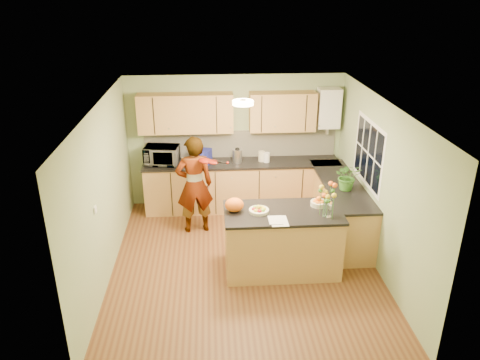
{
  "coord_description": "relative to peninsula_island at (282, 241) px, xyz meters",
  "views": [
    {
      "loc": [
        -0.47,
        -6.13,
        4.03
      ],
      "look_at": [
        -0.03,
        0.5,
        1.2
      ],
      "focal_mm": 35.0,
      "sensor_mm": 36.0,
      "label": 1
    }
  ],
  "objects": [
    {
      "name": "orange_bag",
      "position": [
        -0.7,
        0.05,
        0.59
      ],
      "size": [
        0.33,
        0.3,
        0.2
      ],
      "primitive_type": "ellipsoid",
      "rotation": [
        0.0,
        0.0,
        -0.32
      ],
      "color": "orange",
      "rests_on": "peninsula_island"
    },
    {
      "name": "orange_bowl",
      "position": [
        0.55,
        0.15,
        0.55
      ],
      "size": [
        0.24,
        0.24,
        0.14
      ],
      "color": "beige",
      "rests_on": "peninsula_island"
    },
    {
      "name": "ceiling",
      "position": [
        -0.55,
        0.17,
        2.01
      ],
      "size": [
        4.0,
        4.5,
        0.02
      ],
      "primitive_type": "cube",
      "color": "white",
      "rests_on": "wall_back"
    },
    {
      "name": "wall_back",
      "position": [
        -0.55,
        2.42,
        0.76
      ],
      "size": [
        4.0,
        0.02,
        2.5
      ],
      "primitive_type": "cube",
      "color": "#90AA79",
      "rests_on": "floor"
    },
    {
      "name": "window_right",
      "position": [
        1.44,
        0.77,
        1.06
      ],
      "size": [
        0.01,
        1.3,
        1.05
      ],
      "color": "white",
      "rests_on": "wall_right"
    },
    {
      "name": "right_counter",
      "position": [
        1.15,
        1.02,
        -0.02
      ],
      "size": [
        0.62,
        2.24,
        0.94
      ],
      "color": "#B28B47",
      "rests_on": "floor"
    },
    {
      "name": "violin",
      "position": [
        -1.11,
        1.07,
        0.89
      ],
      "size": [
        0.61,
        0.53,
        0.15
      ],
      "primitive_type": null,
      "rotation": [
        0.17,
        0.0,
        -0.61
      ],
      "color": "#590C05",
      "rests_on": "violinist"
    },
    {
      "name": "ceiling_lamp",
      "position": [
        -0.55,
        0.47,
        1.97
      ],
      "size": [
        0.3,
        0.3,
        0.07
      ],
      "color": "#FFEABF",
      "rests_on": "ceiling"
    },
    {
      "name": "jar_white",
      "position": [
        0.01,
        2.09,
        0.54
      ],
      "size": [
        0.13,
        0.13,
        0.18
      ],
      "primitive_type": "cylinder",
      "rotation": [
        0.0,
        0.0,
        0.13
      ],
      "color": "white",
      "rests_on": "back_counter"
    },
    {
      "name": "boiler",
      "position": [
        1.15,
        2.26,
        1.41
      ],
      "size": [
        0.4,
        0.3,
        0.86
      ],
      "color": "white",
      "rests_on": "wall_back"
    },
    {
      "name": "wall_front",
      "position": [
        -0.55,
        -2.08,
        0.76
      ],
      "size": [
        4.0,
        0.02,
        2.5
      ],
      "primitive_type": "cube",
      "color": "#90AA79",
      "rests_on": "floor"
    },
    {
      "name": "potted_plant",
      "position": [
        1.15,
        0.77,
        0.68
      ],
      "size": [
        0.44,
        0.39,
        0.45
      ],
      "primitive_type": "imported",
      "rotation": [
        0.0,
        0.0,
        -0.11
      ],
      "color": "#3C7828",
      "rests_on": "right_counter"
    },
    {
      "name": "violinist",
      "position": [
        -1.31,
        1.29,
        0.37
      ],
      "size": [
        0.69,
        0.51,
        1.72
      ],
      "primitive_type": "imported",
      "rotation": [
        0.0,
        0.0,
        3.32
      ],
      "color": "#DBAB86",
      "rests_on": "floor"
    },
    {
      "name": "splashback",
      "position": [
        -0.45,
        2.41,
        0.71
      ],
      "size": [
        3.6,
        0.02,
        0.52
      ],
      "primitive_type": "cube",
      "color": "silver",
      "rests_on": "back_counter"
    },
    {
      "name": "wall_right",
      "position": [
        1.45,
        0.17,
        0.76
      ],
      "size": [
        0.02,
        4.5,
        2.5
      ],
      "primitive_type": "cube",
      "color": "#90AA79",
      "rests_on": "floor"
    },
    {
      "name": "wall_left",
      "position": [
        -2.55,
        0.17,
        0.76
      ],
      "size": [
        0.02,
        4.5,
        2.5
      ],
      "primitive_type": "cube",
      "color": "#90AA79",
      "rests_on": "floor"
    },
    {
      "name": "blue_box",
      "position": [
        -1.18,
        2.13,
        0.58
      ],
      "size": [
        0.39,
        0.33,
        0.26
      ],
      "primitive_type": "cube",
      "rotation": [
        0.0,
        0.0,
        -0.32
      ],
      "color": "navy",
      "rests_on": "back_counter"
    },
    {
      "name": "jar_cream",
      "position": [
        -0.08,
        2.14,
        0.54
      ],
      "size": [
        0.15,
        0.15,
        0.19
      ],
      "primitive_type": "cylinder",
      "rotation": [
        0.0,
        0.0,
        0.25
      ],
      "color": "beige",
      "rests_on": "back_counter"
    },
    {
      "name": "kettle",
      "position": [
        -0.53,
        2.11,
        0.59
      ],
      "size": [
        0.18,
        0.18,
        0.33
      ],
      "rotation": [
        0.0,
        0.0,
        0.28
      ],
      "color": "silver",
      "rests_on": "back_counter"
    },
    {
      "name": "light_switch",
      "position": [
        -2.53,
        -0.43,
        0.81
      ],
      "size": [
        0.02,
        0.09,
        0.09
      ],
      "primitive_type": "cube",
      "color": "white",
      "rests_on": "wall_left"
    },
    {
      "name": "peninsula_island",
      "position": [
        0.0,
        0.0,
        0.0
      ],
      "size": [
        1.7,
        0.87,
        0.98
      ],
      "color": "#B28B47",
      "rests_on": "floor"
    },
    {
      "name": "microwave",
      "position": [
        -1.91,
        2.13,
        0.62
      ],
      "size": [
        0.66,
        0.49,
        0.34
      ],
      "primitive_type": "imported",
      "rotation": [
        0.0,
        0.0,
        -0.14
      ],
      "color": "white",
      "rests_on": "back_counter"
    },
    {
      "name": "fruit_dish",
      "position": [
        -0.35,
        0.0,
        0.53
      ],
      "size": [
        0.29,
        0.29,
        0.1
      ],
      "color": "beige",
      "rests_on": "peninsula_island"
    },
    {
      "name": "floor",
      "position": [
        -0.55,
        0.17,
        -0.49
      ],
      "size": [
        4.5,
        4.5,
        0.0
      ],
      "primitive_type": "plane",
      "color": "brown",
      "rests_on": "ground"
    },
    {
      "name": "flower_vase",
      "position": [
        0.6,
        -0.18,
        0.84
      ],
      "size": [
        0.29,
        0.29,
        0.54
      ],
      "rotation": [
        0.0,
        0.0,
        0.11
      ],
      "color": "silver",
      "rests_on": "peninsula_island"
    },
    {
      "name": "papers",
      "position": [
        -0.1,
        -0.3,
        0.49
      ],
      "size": [
        0.23,
        0.32,
        0.01
      ],
      "primitive_type": "cube",
      "color": "silver",
      "rests_on": "peninsula_island"
    },
    {
      "name": "back_counter",
      "position": [
        -0.45,
        2.12,
        -0.02
      ],
      "size": [
        3.64,
        0.62,
        0.94
      ],
      "color": "#B28B47",
      "rests_on": "floor"
    },
    {
      "name": "upper_cabinets",
      "position": [
        -0.72,
        2.25,
        1.36
      ],
      "size": [
        3.2,
        0.34,
        0.7
      ],
      "color": "#B28B47",
      "rests_on": "wall_back"
    }
  ]
}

